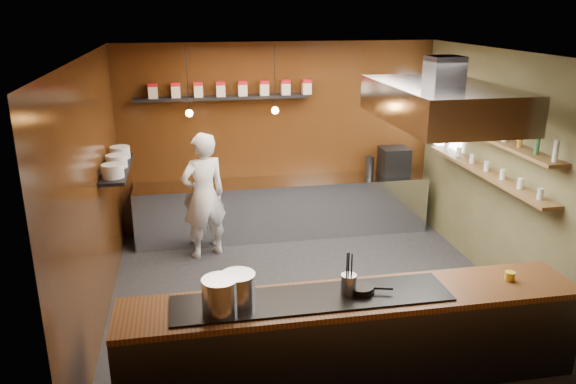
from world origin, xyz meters
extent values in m
plane|color=black|center=(0.00, 0.00, 0.00)|extent=(5.00, 5.00, 0.00)
plane|color=#331909|center=(0.00, 2.50, 1.50)|extent=(5.00, 0.00, 5.00)
plane|color=#331909|center=(-2.50, 0.00, 1.50)|extent=(0.00, 5.00, 5.00)
plane|color=brown|center=(2.50, 0.00, 1.50)|extent=(0.00, 5.00, 5.00)
plane|color=silver|center=(0.00, 0.00, 3.00)|extent=(5.00, 5.00, 0.00)
plane|color=white|center=(2.45, 1.70, 1.90)|extent=(0.00, 1.00, 1.00)
cube|color=silver|center=(0.00, 2.17, 0.45)|extent=(4.60, 0.65, 0.90)
cube|color=#38383D|center=(0.00, -1.60, 0.43)|extent=(4.40, 0.70, 0.86)
cube|color=brown|center=(0.00, -1.60, 0.89)|extent=(4.40, 0.72, 0.06)
cube|color=black|center=(-0.40, -1.60, 0.93)|extent=(2.60, 0.55, 0.02)
cube|color=black|center=(-0.90, 2.36, 2.20)|extent=(2.60, 0.26, 0.04)
cube|color=black|center=(-2.34, 1.00, 1.55)|extent=(0.30, 1.40, 0.04)
cube|color=brown|center=(2.34, 0.30, 1.92)|extent=(0.26, 2.80, 0.04)
cube|color=brown|center=(2.34, 0.30, 1.45)|extent=(0.26, 2.80, 0.04)
cube|color=#38383D|center=(1.30, -0.40, 2.85)|extent=(0.35, 0.35, 0.30)
cube|color=silver|center=(1.30, -0.40, 2.50)|extent=(1.20, 2.00, 0.40)
cube|color=white|center=(1.30, -0.40, 2.29)|extent=(1.00, 1.80, 0.02)
cylinder|color=black|center=(-1.40, 1.70, 2.55)|extent=(0.01, 0.01, 0.90)
sphere|color=orange|center=(-1.40, 1.70, 2.10)|extent=(0.10, 0.10, 0.10)
cylinder|color=black|center=(-0.20, 1.70, 2.55)|extent=(0.01, 0.01, 0.90)
sphere|color=orange|center=(-0.20, 1.70, 2.10)|extent=(0.10, 0.10, 0.10)
cube|color=beige|center=(-1.90, 2.36, 2.31)|extent=(0.13, 0.13, 0.17)
cube|color=#B11517|center=(-1.90, 2.36, 2.42)|extent=(0.13, 0.13, 0.05)
cube|color=beige|center=(-1.57, 2.36, 2.31)|extent=(0.13, 0.13, 0.17)
cube|color=#B11517|center=(-1.57, 2.36, 2.42)|extent=(0.14, 0.13, 0.05)
cube|color=beige|center=(-1.24, 2.36, 2.31)|extent=(0.13, 0.13, 0.17)
cube|color=#B11517|center=(-1.24, 2.36, 2.42)|extent=(0.13, 0.13, 0.05)
cube|color=beige|center=(-0.91, 2.36, 2.31)|extent=(0.13, 0.13, 0.17)
cube|color=#B11517|center=(-0.91, 2.36, 2.42)|extent=(0.14, 0.13, 0.05)
cube|color=beige|center=(-0.59, 2.36, 2.31)|extent=(0.13, 0.13, 0.17)
cube|color=#B11517|center=(-0.59, 2.36, 2.42)|extent=(0.14, 0.13, 0.05)
cube|color=beige|center=(-0.26, 2.36, 2.31)|extent=(0.13, 0.13, 0.17)
cube|color=#B11517|center=(-0.26, 2.36, 2.42)|extent=(0.14, 0.13, 0.05)
cube|color=beige|center=(0.07, 2.36, 2.31)|extent=(0.13, 0.13, 0.17)
cube|color=#B11517|center=(0.07, 2.36, 2.42)|extent=(0.14, 0.13, 0.05)
cube|color=beige|center=(0.40, 2.36, 2.31)|extent=(0.13, 0.13, 0.17)
cube|color=#B11517|center=(0.40, 2.36, 2.42)|extent=(0.14, 0.13, 0.05)
cylinder|color=silver|center=(-2.34, 0.55, 1.65)|extent=(0.26, 0.26, 0.16)
cylinder|color=silver|center=(-2.34, 1.00, 1.65)|extent=(0.26, 0.26, 0.16)
cylinder|color=silver|center=(-2.34, 1.45, 1.65)|extent=(0.26, 0.26, 0.16)
cylinder|color=silver|center=(2.34, -1.00, 2.06)|extent=(0.06, 0.06, 0.24)
cylinder|color=#2D5933|center=(2.34, -0.68, 2.06)|extent=(0.06, 0.06, 0.24)
cylinder|color=#8C601E|center=(2.34, -0.35, 2.06)|extent=(0.06, 0.06, 0.24)
cylinder|color=silver|center=(2.34, -0.02, 2.06)|extent=(0.06, 0.06, 0.24)
cylinder|color=#2D5933|center=(2.34, 0.30, 2.06)|extent=(0.06, 0.06, 0.24)
cylinder|color=#8C601E|center=(2.34, 0.62, 2.06)|extent=(0.06, 0.06, 0.24)
cylinder|color=silver|center=(2.34, 0.95, 2.06)|extent=(0.06, 0.06, 0.24)
cylinder|color=#2D5933|center=(2.34, 1.27, 2.06)|extent=(0.06, 0.06, 0.24)
cylinder|color=#8C601E|center=(2.34, 1.60, 2.06)|extent=(0.06, 0.06, 0.24)
cylinder|color=silver|center=(2.34, -0.85, 1.53)|extent=(0.07, 0.07, 0.13)
cylinder|color=silver|center=(2.34, -0.47, 1.53)|extent=(0.07, 0.07, 0.13)
cylinder|color=silver|center=(2.34, -0.08, 1.53)|extent=(0.07, 0.07, 0.13)
cylinder|color=silver|center=(2.34, 0.30, 1.53)|extent=(0.07, 0.07, 0.13)
cylinder|color=silver|center=(2.34, 0.68, 1.53)|extent=(0.07, 0.07, 0.13)
cylinder|color=silver|center=(2.34, 1.07, 1.53)|extent=(0.07, 0.07, 0.13)
cylinder|color=silver|center=(2.34, 1.45, 1.53)|extent=(0.07, 0.07, 0.13)
cylinder|color=silver|center=(-1.25, -1.69, 1.10)|extent=(0.34, 0.34, 0.31)
cylinder|color=silver|center=(-1.08, -1.59, 1.09)|extent=(0.40, 0.40, 0.30)
cylinder|color=#B0B2B7|center=(-0.05, -1.59, 1.04)|extent=(0.16, 0.16, 0.19)
cylinder|color=black|center=(0.07, -1.59, 0.96)|extent=(0.25, 0.25, 0.03)
cylinder|color=black|center=(0.07, -1.59, 0.99)|extent=(0.24, 0.24, 0.03)
cylinder|color=black|center=(0.27, -1.64, 0.99)|extent=(0.18, 0.07, 0.02)
cylinder|color=gold|center=(1.60, -1.59, 0.97)|extent=(0.11, 0.11, 0.09)
cube|color=black|center=(1.83, 2.21, 1.12)|extent=(0.45, 0.43, 0.44)
imported|color=white|center=(-1.26, 1.59, 0.92)|extent=(0.79, 0.67, 1.85)
camera|label=1|loc=(-1.47, -6.10, 3.50)|focal=35.00mm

